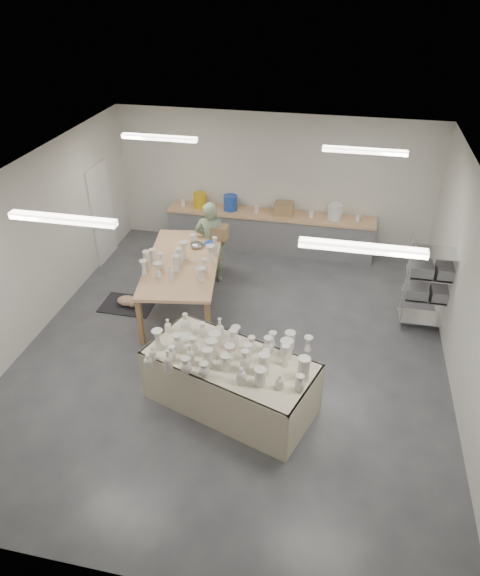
% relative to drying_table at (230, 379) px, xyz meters
% --- Properties ---
extents(room, '(8.00, 8.02, 3.00)m').
position_rel_drying_table_xyz_m(room, '(-0.33, 1.33, 1.58)').
color(room, '#424449').
rests_on(room, ground).
extents(back_counter, '(4.60, 0.60, 1.24)m').
position_rel_drying_table_xyz_m(back_counter, '(-0.23, 4.92, 0.01)').
color(back_counter, tan).
rests_on(back_counter, ground).
extents(wire_shelf, '(0.88, 0.48, 1.80)m').
position_rel_drying_table_xyz_m(wire_shelf, '(2.98, 2.64, 0.45)').
color(wire_shelf, silver).
rests_on(wire_shelf, ground).
extents(drying_table, '(2.67, 1.92, 1.23)m').
position_rel_drying_table_xyz_m(drying_table, '(0.00, 0.00, 0.00)').
color(drying_table, olive).
rests_on(drying_table, ground).
extents(work_table, '(1.68, 2.75, 1.34)m').
position_rel_drying_table_xyz_m(work_table, '(-1.39, 2.39, 0.49)').
color(work_table, tan).
rests_on(work_table, ground).
extents(rug, '(1.00, 0.70, 0.02)m').
position_rel_drying_table_xyz_m(rug, '(-2.51, 2.11, -0.46)').
color(rug, black).
rests_on(rug, ground).
extents(cat, '(0.42, 0.32, 0.17)m').
position_rel_drying_table_xyz_m(cat, '(-2.49, 2.10, -0.36)').
color(cat, white).
rests_on(cat, rug).
extents(potter, '(0.67, 0.47, 1.73)m').
position_rel_drying_table_xyz_m(potter, '(-1.17, 3.37, 0.39)').
color(potter, gray).
rests_on(potter, ground).
extents(red_stool, '(0.45, 0.45, 0.34)m').
position_rel_drying_table_xyz_m(red_stool, '(-1.17, 3.64, -0.16)').
color(red_stool, red).
rests_on(red_stool, ground).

